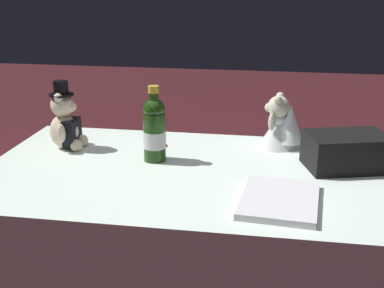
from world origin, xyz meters
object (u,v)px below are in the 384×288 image
teddy_bear_bride (281,125)px  signing_pen (156,141)px  champagne_bottle (154,129)px  guestbook (280,200)px  teddy_bear_groom (66,123)px  gift_case_black (347,151)px

teddy_bear_bride → signing_pen: 0.52m
champagne_bottle → signing_pen: champagne_bottle is taller
teddy_bear_bride → guestbook: 0.55m
champagne_bottle → guestbook: size_ratio=0.92×
teddy_bear_groom → guestbook: size_ratio=0.89×
teddy_bear_bride → guestbook: teddy_bear_bride is taller
teddy_bear_groom → gift_case_black: size_ratio=0.84×
champagne_bottle → gift_case_black: champagne_bottle is taller
teddy_bear_bride → champagne_bottle: bearing=-153.5°
teddy_bear_groom → champagne_bottle: bearing=-12.1°
teddy_bear_bride → gift_case_black: bearing=-40.2°
champagne_bottle → gift_case_black: (0.70, 0.04, -0.06)m
teddy_bear_groom → signing_pen: bearing=20.8°
teddy_bear_bride → champagne_bottle: 0.52m
guestbook → teddy_bear_bride: bearing=95.3°
guestbook → teddy_bear_groom: bearing=160.5°
champagne_bottle → gift_case_black: size_ratio=0.88×
signing_pen → guestbook: (0.51, -0.52, 0.01)m
teddy_bear_groom → signing_pen: (0.33, 0.13, -0.10)m
guestbook → champagne_bottle: bearing=151.7°
teddy_bear_groom → signing_pen: teddy_bear_groom is taller
teddy_bear_bride → signing_pen: teddy_bear_bride is taller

